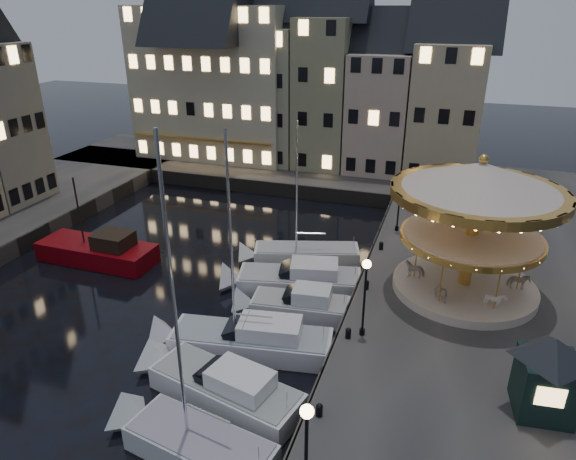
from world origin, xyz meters
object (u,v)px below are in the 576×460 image
(streetlamp_b, at_px, (365,287))
(motorboat_b, at_px, (219,386))
(motorboat_c, at_px, (244,340))
(motorboat_d, at_px, (293,306))
(bollard_c, at_px, (366,284))
(bollard_d, at_px, (381,245))
(motorboat_a, at_px, (189,442))
(red_fishing_boat, at_px, (100,252))
(bollard_b, at_px, (348,332))
(motorboat_e, at_px, (293,280))
(streetlamp_a, at_px, (306,442))
(carousel, at_px, (477,204))
(ticket_kiosk, at_px, (551,363))
(motorboat_f, at_px, (298,255))
(bollard_a, at_px, (319,409))
(streetlamp_c, at_px, (400,195))

(streetlamp_b, bearing_deg, motorboat_b, -137.90)
(motorboat_c, bearing_deg, motorboat_d, 70.01)
(bollard_c, xyz_separation_m, bollard_d, (0.00, 5.50, 0.00))
(bollard_d, bearing_deg, motorboat_a, -104.46)
(motorboat_a, xyz_separation_m, motorboat_d, (0.93, 10.64, 0.10))
(bollard_d, distance_m, red_fishing_boat, 19.34)
(bollard_b, height_order, motorboat_b, motorboat_b)
(bollard_c, xyz_separation_m, motorboat_e, (-4.68, 0.74, -0.96))
(streetlamp_a, relative_size, motorboat_c, 0.34)
(streetlamp_a, height_order, bollard_d, streetlamp_a)
(motorboat_b, bearing_deg, red_fishing_boat, 144.51)
(motorboat_b, bearing_deg, streetlamp_a, -42.00)
(carousel, relative_size, ticket_kiosk, 2.32)
(bollard_c, bearing_deg, motorboat_f, 141.23)
(red_fishing_boat, bearing_deg, motorboat_b, -35.49)
(carousel, bearing_deg, streetlamp_a, -106.44)
(motorboat_f, bearing_deg, ticket_kiosk, -40.40)
(bollard_a, xyz_separation_m, carousel, (5.35, 12.09, 5.01))
(bollard_c, relative_size, bollard_d, 1.00)
(bollard_d, xyz_separation_m, red_fishing_boat, (-18.59, -5.28, -0.89))
(bollard_d, distance_m, motorboat_c, 12.65)
(motorboat_d, distance_m, ticket_kiosk, 13.65)
(streetlamp_b, bearing_deg, bollard_c, 97.59)
(motorboat_a, distance_m, motorboat_c, 6.77)
(streetlamp_a, relative_size, motorboat_e, 0.48)
(red_fishing_boat, bearing_deg, motorboat_e, 2.14)
(motorboat_a, relative_size, motorboat_b, 1.42)
(streetlamp_b, xyz_separation_m, motorboat_c, (-5.79, -1.50, -3.34))
(motorboat_b, relative_size, motorboat_d, 1.25)
(streetlamp_b, distance_m, bollard_b, 2.54)
(streetlamp_c, bearing_deg, ticket_kiosk, -64.53)
(motorboat_c, distance_m, carousel, 14.27)
(bollard_a, distance_m, motorboat_a, 5.33)
(streetlamp_c, height_order, bollard_b, streetlamp_c)
(bollard_b, distance_m, carousel, 9.85)
(motorboat_a, xyz_separation_m, motorboat_b, (-0.23, 3.25, 0.11))
(bollard_b, distance_m, red_fishing_boat, 19.33)
(bollard_b, xyz_separation_m, motorboat_f, (-5.49, 9.41, -1.07))
(streetlamp_a, height_order, bollard_b, streetlamp_a)
(bollard_d, height_order, carousel, carousel)
(motorboat_a, relative_size, motorboat_c, 0.96)
(motorboat_b, distance_m, motorboat_e, 10.25)
(bollard_a, xyz_separation_m, motorboat_c, (-5.19, 4.50, -0.92))
(bollard_d, bearing_deg, streetlamp_c, 80.27)
(red_fishing_boat, bearing_deg, bollard_a, -29.97)
(bollard_d, bearing_deg, red_fishing_boat, -164.14)
(motorboat_f, bearing_deg, bollard_d, 11.26)
(motorboat_d, bearing_deg, motorboat_c, -109.99)
(carousel, bearing_deg, bollard_c, -163.48)
(streetlamp_b, distance_m, ticket_kiosk, 8.37)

